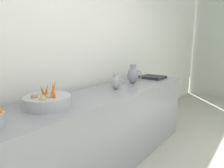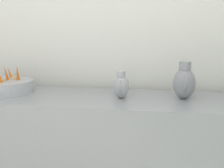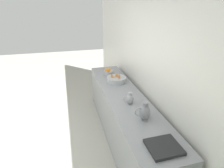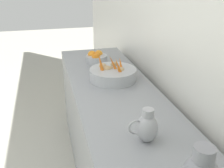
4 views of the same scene
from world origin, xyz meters
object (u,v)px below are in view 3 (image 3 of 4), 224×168
Objects in this scene: orange_bowl at (108,72)px; metal_pitcher_tall at (144,112)px; metal_pitcher_short at (130,99)px; vegetable_colander at (116,79)px.

metal_pitcher_tall is (-0.05, 1.73, 0.06)m from orange_bowl.
orange_bowl is 1.06× the size of metal_pitcher_short.
vegetable_colander is 1.90× the size of orange_bowl.
metal_pitcher_short is (0.04, 0.86, 0.03)m from vegetable_colander.
orange_bowl is 1.31m from metal_pitcher_short.
vegetable_colander is 0.86m from metal_pitcher_short.
vegetable_colander is at bearing -92.72° from metal_pitcher_short.
vegetable_colander is 0.46m from orange_bowl.
metal_pitcher_tall reaches higher than metal_pitcher_short.
vegetable_colander reaches higher than metal_pitcher_short.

